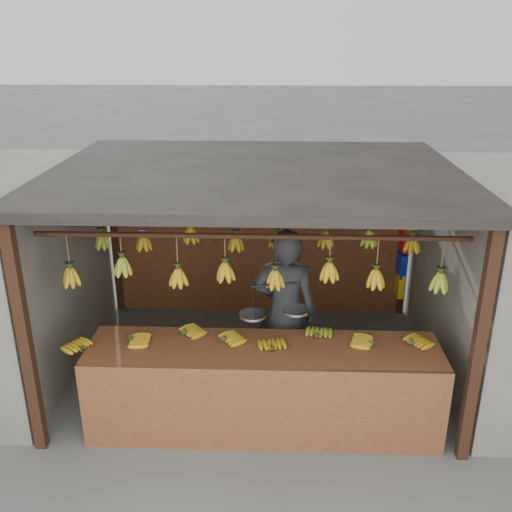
{
  "coord_description": "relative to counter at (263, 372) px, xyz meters",
  "views": [
    {
      "loc": [
        0.23,
        -5.89,
        3.72
      ],
      "look_at": [
        0.0,
        0.3,
        1.3
      ],
      "focal_mm": 40.0,
      "sensor_mm": 36.0,
      "label": 1
    }
  ],
  "objects": [
    {
      "name": "stall",
      "position": [
        -0.12,
        1.55,
        1.26
      ],
      "size": [
        4.3,
        3.3,
        2.4
      ],
      "color": "black",
      "rests_on": "ground"
    },
    {
      "name": "counter",
      "position": [
        0.0,
        0.0,
        0.0
      ],
      "size": [
        3.58,
        0.78,
        0.96
      ],
      "color": "brown",
      "rests_on": "ground"
    },
    {
      "name": "balance_scale",
      "position": [
        0.11,
        0.22,
        0.57
      ],
      "size": [
        0.67,
        0.36,
        0.79
      ],
      "color": "black",
      "rests_on": "ground"
    },
    {
      "name": "bag_bundles",
      "position": [
        1.82,
        2.57,
        0.28
      ],
      "size": [
        0.08,
        0.26,
        1.31
      ],
      "color": "#199926",
      "rests_on": "ground"
    },
    {
      "name": "vendor",
      "position": [
        0.22,
        0.8,
        0.23
      ],
      "size": [
        0.74,
        0.53,
        1.88
      ],
      "primitive_type": "imported",
      "rotation": [
        0.0,
        0.0,
        3.02
      ],
      "color": "#262628",
      "rests_on": "ground"
    },
    {
      "name": "hanging_bananas",
      "position": [
        -0.11,
        1.22,
        0.91
      ],
      "size": [
        3.61,
        2.23,
        0.39
      ],
      "color": "#BE8F14",
      "rests_on": "ground"
    },
    {
      "name": "ground",
      "position": [
        -0.12,
        1.22,
        -0.71
      ],
      "size": [
        80.0,
        80.0,
        0.0
      ],
      "primitive_type": "plane",
      "color": "#5B5B57"
    }
  ]
}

